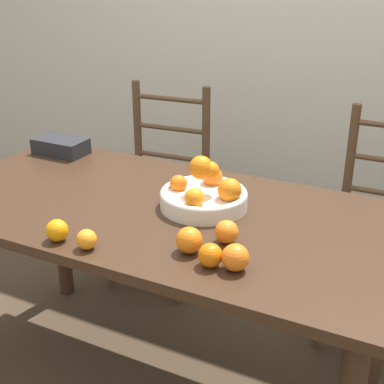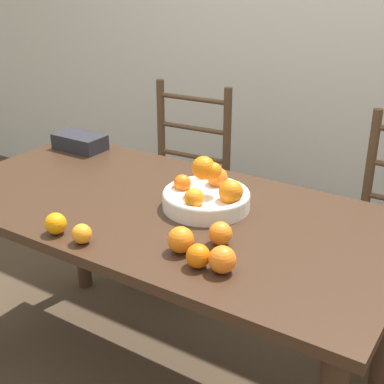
% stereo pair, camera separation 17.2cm
% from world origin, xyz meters
% --- Properties ---
extents(ground_plane, '(12.00, 12.00, 0.00)m').
position_xyz_m(ground_plane, '(0.00, 0.00, 0.00)').
color(ground_plane, '#423323').
extents(wall_back, '(8.00, 0.06, 2.60)m').
position_xyz_m(wall_back, '(0.00, 1.45, 1.30)').
color(wall_back, beige).
rests_on(wall_back, ground_plane).
extents(dining_table, '(1.65, 0.82, 0.78)m').
position_xyz_m(dining_table, '(0.00, 0.00, 0.67)').
color(dining_table, '#382316').
rests_on(dining_table, ground_plane).
extents(fruit_bowl, '(0.30, 0.30, 0.19)m').
position_xyz_m(fruit_bowl, '(0.14, 0.07, 0.83)').
color(fruit_bowl, silver).
rests_on(fruit_bowl, dining_table).
extents(orange_loose_0, '(0.07, 0.07, 0.07)m').
position_xyz_m(orange_loose_0, '(0.32, -0.27, 0.81)').
color(orange_loose_0, orange).
rests_on(orange_loose_0, dining_table).
extents(orange_loose_1, '(0.07, 0.07, 0.07)m').
position_xyz_m(orange_loose_1, '(0.31, -0.13, 0.81)').
color(orange_loose_1, orange).
rests_on(orange_loose_1, dining_table).
extents(orange_loose_2, '(0.07, 0.07, 0.07)m').
position_xyz_m(orange_loose_2, '(-0.15, -0.34, 0.81)').
color(orange_loose_2, orange).
rests_on(orange_loose_2, dining_table).
extents(orange_loose_3, '(0.08, 0.08, 0.08)m').
position_xyz_m(orange_loose_3, '(0.39, -0.26, 0.81)').
color(orange_loose_3, orange).
rests_on(orange_loose_3, dining_table).
extents(orange_loose_4, '(0.06, 0.06, 0.06)m').
position_xyz_m(orange_loose_4, '(-0.04, -0.34, 0.81)').
color(orange_loose_4, orange).
rests_on(orange_loose_4, dining_table).
extents(orange_loose_5, '(0.08, 0.08, 0.08)m').
position_xyz_m(orange_loose_5, '(0.23, -0.23, 0.81)').
color(orange_loose_5, orange).
rests_on(orange_loose_5, dining_table).
extents(chair_left, '(0.45, 0.43, 1.00)m').
position_xyz_m(chair_left, '(-0.40, 0.71, 0.47)').
color(chair_left, '#513823').
rests_on(chair_left, ground_plane).
extents(chair_right, '(0.43, 0.41, 1.00)m').
position_xyz_m(chair_right, '(0.68, 0.71, 0.47)').
color(chair_right, '#513823').
rests_on(chair_right, ground_plane).
extents(book_stack, '(0.23, 0.13, 0.07)m').
position_xyz_m(book_stack, '(-0.65, 0.29, 0.81)').
color(book_stack, '#232328').
rests_on(book_stack, dining_table).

